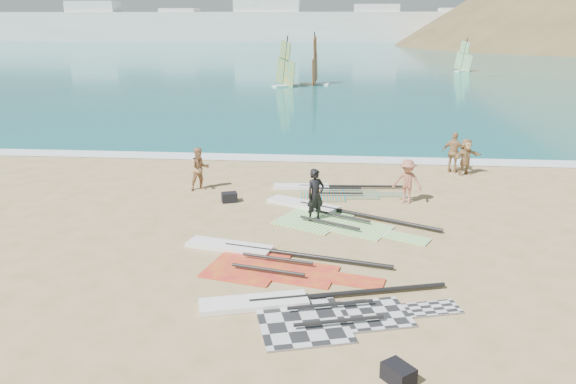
# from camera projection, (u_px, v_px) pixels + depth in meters

# --- Properties ---
(ground) EXTENTS (300.00, 300.00, 0.00)m
(ground) POSITION_uv_depth(u_px,v_px,m) (318.00, 282.00, 13.49)
(ground) COLOR tan
(ground) RESTS_ON ground
(sea) EXTENTS (300.00, 240.00, 0.06)m
(sea) POSITION_uv_depth(u_px,v_px,m) (339.00, 45.00, 139.14)
(sea) COLOR #0D5061
(sea) RESTS_ON ground
(surf_line) EXTENTS (300.00, 1.20, 0.04)m
(surf_line) POSITION_uv_depth(u_px,v_px,m) (329.00, 160.00, 25.20)
(surf_line) COLOR white
(surf_line) RESTS_ON ground
(far_town) EXTENTS (160.00, 8.00, 12.00)m
(far_town) POSITION_uv_depth(u_px,v_px,m) (283.00, 25.00, 156.29)
(far_town) COLOR white
(far_town) RESTS_ON ground
(rig_grey) EXTENTS (5.78, 3.09, 0.20)m
(rig_grey) POSITION_uv_depth(u_px,v_px,m) (309.00, 309.00, 12.10)
(rig_grey) COLOR #242527
(rig_grey) RESTS_ON ground
(rig_green) EXTENTS (5.56, 4.14, 0.20)m
(rig_green) POSITION_uv_depth(u_px,v_px,m) (328.00, 216.00, 17.88)
(rig_green) COLOR #5FD524
(rig_green) RESTS_ON ground
(rig_orange) EXTENTS (4.89, 1.97, 0.19)m
(rig_orange) POSITION_uv_depth(u_px,v_px,m) (327.00, 191.00, 20.50)
(rig_orange) COLOR orange
(rig_orange) RESTS_ON ground
(rig_red) EXTENTS (5.63, 2.86, 0.20)m
(rig_red) POSITION_uv_depth(u_px,v_px,m) (262.00, 259.00, 14.64)
(rig_red) COLOR red
(rig_red) RESTS_ON ground
(gear_bag_near) EXTENTS (0.61, 0.53, 0.33)m
(gear_bag_near) POSITION_uv_depth(u_px,v_px,m) (229.00, 197.00, 19.34)
(gear_bag_near) COLOR black
(gear_bag_near) RESTS_ON ground
(gear_bag_far) EXTENTS (0.64, 0.66, 0.33)m
(gear_bag_far) POSITION_uv_depth(u_px,v_px,m) (398.00, 374.00, 9.71)
(gear_bag_far) COLOR black
(gear_bag_far) RESTS_ON ground
(person_wetsuit) EXTENTS (0.73, 0.69, 1.68)m
(person_wetsuit) POSITION_uv_depth(u_px,v_px,m) (315.00, 195.00, 17.30)
(person_wetsuit) COLOR black
(person_wetsuit) RESTS_ON ground
(beachgoer_left) EXTENTS (0.97, 0.91, 1.60)m
(beachgoer_left) POSITION_uv_depth(u_px,v_px,m) (200.00, 169.00, 20.53)
(beachgoer_left) COLOR tan
(beachgoer_left) RESTS_ON ground
(beachgoer_mid) EXTENTS (1.10, 0.81, 1.53)m
(beachgoer_mid) POSITION_uv_depth(u_px,v_px,m) (407.00, 182.00, 19.05)
(beachgoer_mid) COLOR #A2614D
(beachgoer_mid) RESTS_ON ground
(beachgoer_back) EXTENTS (1.06, 0.79, 1.67)m
(beachgoer_back) POSITION_uv_depth(u_px,v_px,m) (454.00, 153.00, 22.89)
(beachgoer_back) COLOR #A67D4E
(beachgoer_back) RESTS_ON ground
(beachgoer_right) EXTENTS (1.41, 1.12, 1.50)m
(beachgoer_right) POSITION_uv_depth(u_px,v_px,m) (466.00, 157.00, 22.55)
(beachgoer_right) COLOR tan
(beachgoer_right) RESTS_ON ground
(windsurfer_left) EXTENTS (2.43, 2.42, 4.69)m
(windsurfer_left) POSITION_uv_depth(u_px,v_px,m) (285.00, 72.00, 52.14)
(windsurfer_left) COLOR white
(windsurfer_left) RESTS_ON ground
(windsurfer_centre) EXTENTS (2.82, 3.35, 5.02)m
(windsurfer_centre) POSITION_uv_depth(u_px,v_px,m) (315.00, 70.00, 53.60)
(windsurfer_centre) COLOR white
(windsurfer_centre) RESTS_ON ground
(windsurfer_right) EXTENTS (2.11, 2.14, 4.02)m
(windsurfer_right) POSITION_uv_depth(u_px,v_px,m) (463.00, 62.00, 67.29)
(windsurfer_right) COLOR white
(windsurfer_right) RESTS_ON ground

